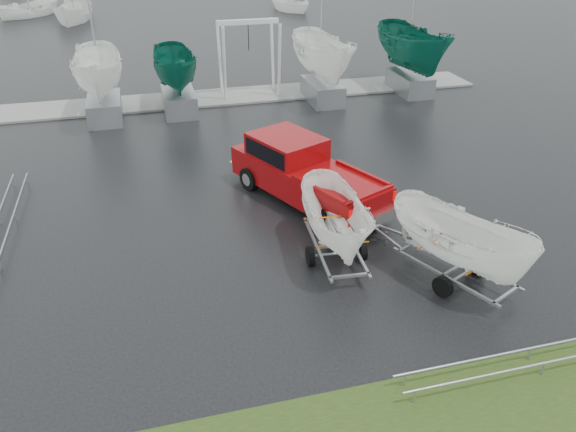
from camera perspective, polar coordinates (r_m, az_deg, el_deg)
The scene contains 15 objects.
ground_plane at distance 20.23m, azimuth -1.54°, elevation 1.26°, with size 120.00×120.00×0.00m, color black.
dock at distance 32.10m, azimuth -7.10°, elevation 11.88°, with size 30.00×3.00×0.12m, color gray.
pickup_truck at distance 20.18m, azimuth 1.31°, elevation 4.74°, with size 4.67×6.83×2.16m.
trailer_hitched at distance 15.47m, azimuth 17.82°, elevation 1.91°, with size 2.55×3.77×5.06m.
trailer_parked at distance 15.89m, azimuth 5.12°, elevation 3.88°, with size 1.84×3.68×4.99m.
boat_hoist at distance 31.72m, azimuth -4.01°, elevation 16.72°, with size 3.30×2.18×4.12m.
keelboat_0 at distance 29.05m, azimuth -19.08°, elevation 16.28°, with size 2.36×3.20×10.53m.
keelboat_1 at distance 29.32m, azimuth -11.52°, elevation 16.53°, with size 2.13×3.20×6.76m.
keelboat_2 at distance 30.46m, azimuth 3.70°, elevation 18.71°, with size 2.50×3.20×10.67m.
keelboat_3 at distance 32.73m, azimuth 12.92°, elevation 19.19°, with size 2.63×3.20×10.80m.
mast_rack_0 at distance 21.13m, azimuth -26.72°, elevation 0.25°, with size 0.56×6.50×0.06m.
mast_rack_2 at distance 14.52m, azimuth 24.02°, elevation -12.82°, with size 7.00×0.56×0.06m.
moored_boat_0 at distance 62.29m, azimuth -24.65°, elevation 17.96°, with size 3.63×3.63×11.37m.
moored_boat_1 at distance 58.01m, azimuth -20.75°, elevation 18.01°, with size 3.25×3.31×11.78m.
moored_boat_2 at distance 60.18m, azimuth 0.04°, elevation 20.11°, with size 2.77×2.80×10.79m.
Camera 1 is at (-4.07, -17.42, 9.46)m, focal length 35.00 mm.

